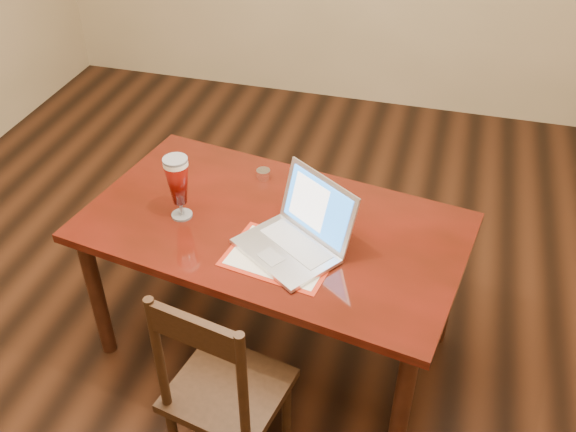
# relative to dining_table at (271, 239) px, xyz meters

# --- Properties ---
(ground) EXTENTS (5.00, 5.00, 0.00)m
(ground) POSITION_rel_dining_table_xyz_m (-0.09, -0.01, -0.63)
(ground) COLOR black
(ground) RESTS_ON ground
(dining_table) EXTENTS (1.61, 1.07, 0.97)m
(dining_table) POSITION_rel_dining_table_xyz_m (0.00, 0.00, 0.00)
(dining_table) COLOR #4F110A
(dining_table) RESTS_ON ground
(dining_chair) EXTENTS (0.45, 0.43, 0.91)m
(dining_chair) POSITION_rel_dining_table_xyz_m (0.01, -0.61, -0.20)
(dining_chair) COLOR black
(dining_chair) RESTS_ON ground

